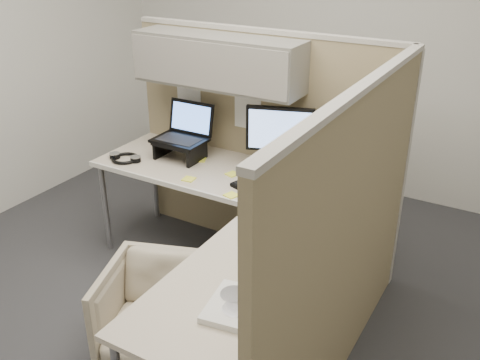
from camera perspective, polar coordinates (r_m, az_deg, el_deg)
The scene contains 20 objects.
ground at distance 3.53m, azimuth -3.54°, elevation -13.74°, with size 4.50×4.50×0.00m, color #2F2F33.
partition_back at distance 3.73m, azimuth 0.26°, elevation 7.79°, with size 2.00×0.36×1.63m.
partition_right at distance 2.69m, azimuth 11.52°, elevation -6.81°, with size 0.07×2.03×1.63m.
desk at distance 3.18m, azimuth -0.74°, elevation -3.58°, with size 2.00×1.98×0.73m.
office_chair at distance 3.12m, azimuth -8.90°, elevation -13.23°, with size 0.58×0.54×0.59m, color #B9B293.
monitor_left at distance 3.48m, azimuth 4.25°, elevation 4.75°, with size 0.43×0.20×0.47m.
monitor_right at distance 3.22m, azimuth 10.30°, elevation 2.69°, with size 0.34×0.33×0.47m.
laptop_station at distance 3.82m, azimuth -6.16°, elevation 4.50°, with size 0.36×0.31×0.38m.
keyboard at distance 3.29m, azimuth 2.67°, elevation -1.46°, with size 0.48×0.16×0.02m, color black.
mouse at distance 3.15m, azimuth 5.92°, elevation -2.69°, with size 0.11×0.07×0.04m, color black.
travel_mug at distance 3.39m, azimuth 6.26°, elevation 0.51°, with size 0.07×0.07×0.15m.
soda_can_green at distance 3.04m, azimuth 9.61°, elevation -3.23°, with size 0.07×0.07×0.12m, color #268C1E.
soda_can_silver at distance 3.30m, azimuth 8.58°, elevation -0.75°, with size 0.07×0.07×0.12m, color #1E3FA5.
sticky_note_c at distance 3.80m, azimuth -4.26°, elevation 2.16°, with size 0.08×0.08×0.01m, color #F0F13F.
sticky_note_d at distance 3.57m, azimuth -0.82°, elevation 0.63°, with size 0.08×0.08×0.01m, color #F0F13F.
sticky_note_a at distance 3.51m, azimuth -5.49°, elevation 0.10°, with size 0.08×0.08×0.01m, color #F0F13F.
sticky_note_b at distance 3.29m, azimuth -0.93°, elevation -1.64°, with size 0.08×0.08×0.01m, color #F0F13F.
headphones at distance 3.87m, azimuth -12.15°, elevation 2.30°, with size 0.24×0.22×0.04m.
paper_stack at distance 2.37m, azimuth -0.48°, elevation -13.29°, with size 0.27×0.32×0.03m.
desk_clock at distance 2.62m, azimuth 2.95°, elevation -8.32°, with size 0.08×0.09×0.09m.
Camera 1 is at (1.56, -2.26, 2.23)m, focal length 40.00 mm.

